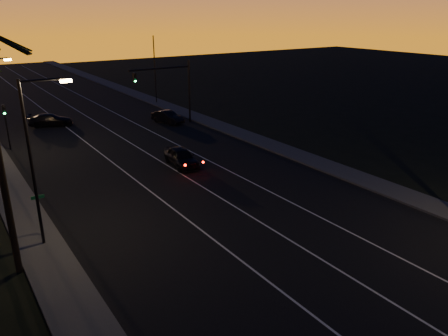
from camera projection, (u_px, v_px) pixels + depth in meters
road at (151, 160)px, 37.36m from camera, size 20.00×170.00×0.01m
sidewalk_left at (9, 187)px, 31.47m from camera, size 2.40×170.00×0.16m
sidewalk_right at (255, 139)px, 43.19m from camera, size 2.40×170.00×0.16m
lane_stripe_left at (118, 166)px, 35.78m from camera, size 0.12×160.00×0.01m
lane_stripe_mid at (157, 159)px, 37.62m from camera, size 0.12×160.00×0.01m
lane_stripe_right at (192, 152)px, 39.45m from camera, size 0.12×160.00×0.01m
streetlight_left_near at (36, 151)px, 22.14m from camera, size 2.55×0.26×9.00m
street_sign at (40, 210)px, 24.11m from camera, size 0.70×0.06×2.60m
signal_mast at (170, 82)px, 47.28m from camera, size 7.10×0.41×7.00m
signal_post at (5, 119)px, 39.21m from camera, size 0.28×0.37×4.20m
far_pole_right at (155, 70)px, 58.79m from camera, size 0.14×0.14×9.00m
lead_car at (181, 157)px, 35.74m from camera, size 2.25×5.06×1.50m
right_car at (168, 117)px, 49.50m from camera, size 2.52×4.40×1.37m
cross_car at (50, 120)px, 48.23m from camera, size 5.04×3.44×1.35m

